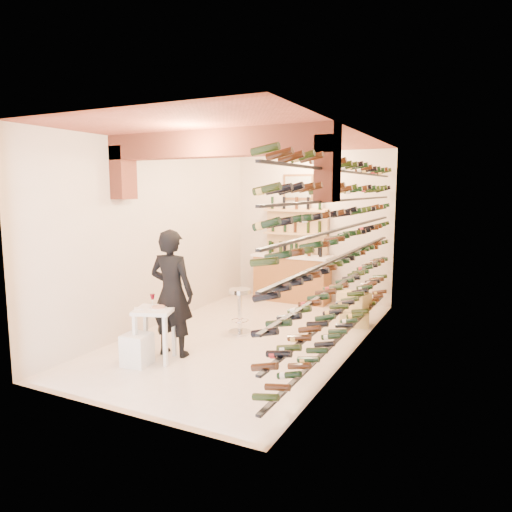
{
  "coord_description": "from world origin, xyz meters",
  "views": [
    {
      "loc": [
        3.47,
        -6.66,
        2.4
      ],
      "look_at": [
        0.0,
        0.3,
        1.3
      ],
      "focal_mm": 33.11,
      "sensor_mm": 36.0,
      "label": 1
    }
  ],
  "objects_px": {
    "white_stool": "(137,349)",
    "back_counter": "(292,277)",
    "crate_lower": "(354,318)",
    "wine_rack": "(341,248)",
    "chrome_barstool": "(240,308)",
    "tasting_table": "(155,318)",
    "person": "(172,293)"
  },
  "relations": [
    {
      "from": "wine_rack",
      "to": "back_counter",
      "type": "relative_size",
      "value": 3.35
    },
    {
      "from": "wine_rack",
      "to": "white_stool",
      "type": "height_order",
      "value": "wine_rack"
    },
    {
      "from": "back_counter",
      "to": "chrome_barstool",
      "type": "relative_size",
      "value": 2.25
    },
    {
      "from": "chrome_barstool",
      "to": "crate_lower",
      "type": "relative_size",
      "value": 1.5
    },
    {
      "from": "white_stool",
      "to": "chrome_barstool",
      "type": "xyz_separation_m",
      "value": [
        0.57,
        1.91,
        0.22
      ]
    },
    {
      "from": "tasting_table",
      "to": "wine_rack",
      "type": "bearing_deg",
      "value": 15.63
    },
    {
      "from": "white_stool",
      "to": "person",
      "type": "xyz_separation_m",
      "value": [
        0.2,
        0.55,
        0.7
      ]
    },
    {
      "from": "white_stool",
      "to": "crate_lower",
      "type": "xyz_separation_m",
      "value": [
        2.18,
        3.17,
        -0.07
      ]
    },
    {
      "from": "person",
      "to": "crate_lower",
      "type": "bearing_deg",
      "value": -131.9
    },
    {
      "from": "wine_rack",
      "to": "crate_lower",
      "type": "relative_size",
      "value": 11.3
    },
    {
      "from": "wine_rack",
      "to": "white_stool",
      "type": "xyz_separation_m",
      "value": [
        -2.31,
        -1.81,
        -1.33
      ]
    },
    {
      "from": "wine_rack",
      "to": "back_counter",
      "type": "bearing_deg",
      "value": 124.66
    },
    {
      "from": "wine_rack",
      "to": "person",
      "type": "distance_m",
      "value": 2.54
    },
    {
      "from": "back_counter",
      "to": "person",
      "type": "distance_m",
      "value": 3.94
    },
    {
      "from": "tasting_table",
      "to": "chrome_barstool",
      "type": "relative_size",
      "value": 1.21
    },
    {
      "from": "back_counter",
      "to": "white_stool",
      "type": "distance_m",
      "value": 4.49
    },
    {
      "from": "crate_lower",
      "to": "chrome_barstool",
      "type": "bearing_deg",
      "value": -141.95
    },
    {
      "from": "person",
      "to": "crate_lower",
      "type": "distance_m",
      "value": 3.38
    },
    {
      "from": "tasting_table",
      "to": "white_stool",
      "type": "relative_size",
      "value": 2.1
    },
    {
      "from": "wine_rack",
      "to": "chrome_barstool",
      "type": "xyz_separation_m",
      "value": [
        -1.74,
        0.11,
        -1.11
      ]
    },
    {
      "from": "white_stool",
      "to": "person",
      "type": "relative_size",
      "value": 0.24
    },
    {
      "from": "back_counter",
      "to": "person",
      "type": "bearing_deg",
      "value": -94.09
    },
    {
      "from": "wine_rack",
      "to": "person",
      "type": "relative_size",
      "value": 3.09
    },
    {
      "from": "white_stool",
      "to": "chrome_barstool",
      "type": "height_order",
      "value": "chrome_barstool"
    },
    {
      "from": "back_counter",
      "to": "person",
      "type": "height_order",
      "value": "person"
    },
    {
      "from": "wine_rack",
      "to": "back_counter",
      "type": "height_order",
      "value": "wine_rack"
    },
    {
      "from": "wine_rack",
      "to": "chrome_barstool",
      "type": "relative_size",
      "value": 7.55
    },
    {
      "from": "wine_rack",
      "to": "tasting_table",
      "type": "bearing_deg",
      "value": -144.49
    },
    {
      "from": "white_stool",
      "to": "back_counter",
      "type": "bearing_deg",
      "value": 83.85
    },
    {
      "from": "tasting_table",
      "to": "white_stool",
      "type": "distance_m",
      "value": 0.49
    },
    {
      "from": "person",
      "to": "crate_lower",
      "type": "height_order",
      "value": "person"
    },
    {
      "from": "tasting_table",
      "to": "white_stool",
      "type": "height_order",
      "value": "tasting_table"
    }
  ]
}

